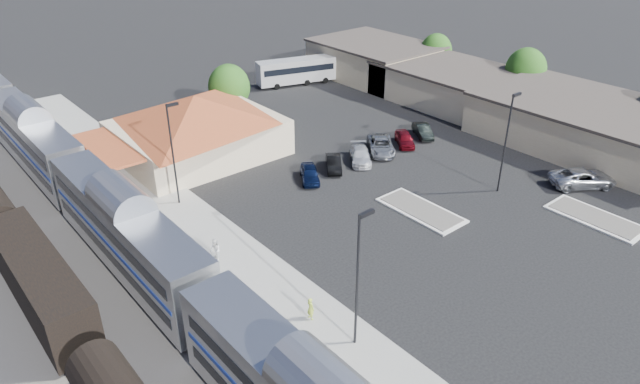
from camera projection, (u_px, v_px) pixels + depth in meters
ground at (406, 238)px, 44.14m from camera, size 280.00×280.00×0.00m
railbed at (100, 297)px, 37.67m from camera, size 16.00×100.00×0.12m
platform at (232, 260)px, 41.38m from camera, size 5.50×92.00×0.18m
passenger_train at (127, 237)px, 39.00m from camera, size 3.00×104.00×5.55m
freight_cars at (40, 283)px, 35.94m from camera, size 2.80×46.00×4.00m
station_depot at (197, 126)px, 56.30m from camera, size 18.35×12.24×6.20m
buildings_east at (478, 91)px, 68.51m from camera, size 14.40×51.40×4.80m
traffic_island_south at (421, 210)px, 47.70m from camera, size 3.30×7.50×0.21m
traffic_island_north at (595, 218)px, 46.58m from camera, size 3.30×7.50×0.21m
lamp_plat_s at (359, 271)px, 31.40m from camera, size 1.08×0.25×9.00m
lamp_plat_n at (173, 147)px, 46.27m from camera, size 1.08×0.25×9.00m
lamp_lot at (507, 135)px, 48.43m from camera, size 1.08×0.25×9.00m
tree_east_b at (525, 70)px, 69.42m from camera, size 4.94×4.94×6.96m
tree_east_c at (436, 51)px, 79.10m from camera, size 4.41×4.41×6.21m
tree_depot at (229, 87)px, 64.20m from camera, size 4.71×4.71×6.63m
suv at (583, 178)px, 51.34m from camera, size 6.32×5.50×1.62m
coach_bus at (296, 70)px, 77.22m from camera, size 11.06×5.37×3.48m
person_a at (311, 308)px, 35.29m from camera, size 0.38×0.57×1.57m
person_b at (215, 250)px, 40.83m from camera, size 0.78×0.93×1.70m
parked_car_a at (310, 174)px, 52.38m from camera, size 3.50×4.24×1.36m
parked_car_b at (334, 164)px, 54.40m from camera, size 3.42×3.94×1.29m
parked_car_c at (360, 155)px, 55.99m from camera, size 4.30×4.80×1.34m
parked_car_d at (381, 145)px, 57.97m from camera, size 5.21×5.70×1.48m
parked_car_e at (405, 139)px, 59.59m from camera, size 3.64×4.22×1.37m
parked_car_f at (423, 131)px, 61.61m from camera, size 3.30×4.15×1.32m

